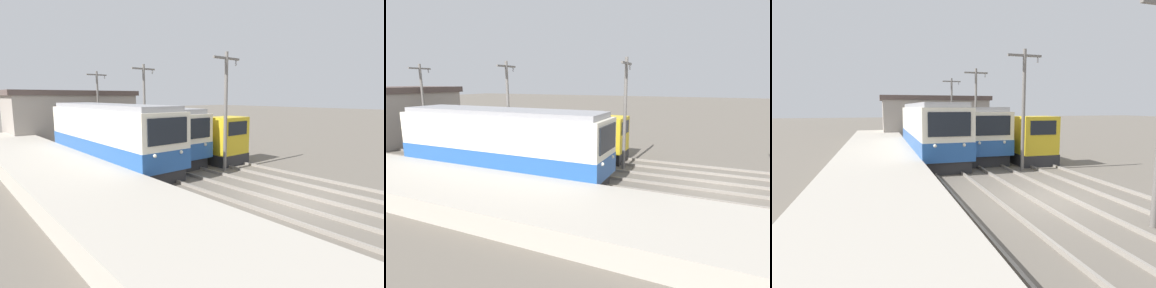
% 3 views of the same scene
% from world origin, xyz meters
% --- Properties ---
extents(ground_plane, '(200.00, 200.00, 0.00)m').
position_xyz_m(ground_plane, '(0.00, 0.00, 0.00)').
color(ground_plane, '#665E54').
extents(platform_left, '(4.50, 54.00, 0.86)m').
position_xyz_m(platform_left, '(-6.25, 0.00, 0.43)').
color(platform_left, '#ADA599').
rests_on(platform_left, ground).
extents(track_left, '(1.54, 60.00, 0.14)m').
position_xyz_m(track_left, '(-2.60, 0.00, 0.07)').
color(track_left, gray).
rests_on(track_left, ground).
extents(track_center, '(1.54, 60.00, 0.14)m').
position_xyz_m(track_center, '(0.20, 0.00, 0.07)').
color(track_center, gray).
rests_on(track_center, ground).
extents(track_right, '(1.54, 60.00, 0.14)m').
position_xyz_m(track_right, '(3.20, 0.00, 0.07)').
color(track_right, gray).
rests_on(track_right, ground).
extents(commuter_train_left, '(2.84, 12.52, 3.81)m').
position_xyz_m(commuter_train_left, '(-2.60, 11.09, 1.77)').
color(commuter_train_left, '#28282B').
rests_on(commuter_train_left, ground).
extents(commuter_train_center, '(2.84, 14.14, 3.55)m').
position_xyz_m(commuter_train_center, '(0.20, 13.15, 1.66)').
color(commuter_train_center, '#28282B').
rests_on(commuter_train_center, ground).
extents(shunting_locomotive, '(2.40, 5.30, 3.00)m').
position_xyz_m(shunting_locomotive, '(3.20, 7.95, 1.21)').
color(shunting_locomotive, '#28282B').
rests_on(shunting_locomotive, ground).
extents(catenary_mast_mid, '(2.00, 0.20, 6.69)m').
position_xyz_m(catenary_mast_mid, '(1.71, 5.26, 3.66)').
color(catenary_mast_mid, slate).
rests_on(catenary_mast_mid, ground).
extents(catenary_mast_far, '(2.00, 0.20, 6.69)m').
position_xyz_m(catenary_mast_far, '(1.71, 13.78, 3.66)').
color(catenary_mast_far, slate).
rests_on(catenary_mast_far, ground).
extents(catenary_mast_distant, '(2.00, 0.20, 6.69)m').
position_xyz_m(catenary_mast_distant, '(1.71, 22.29, 3.66)').
color(catenary_mast_distant, slate).
rests_on(catenary_mast_distant, ground).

